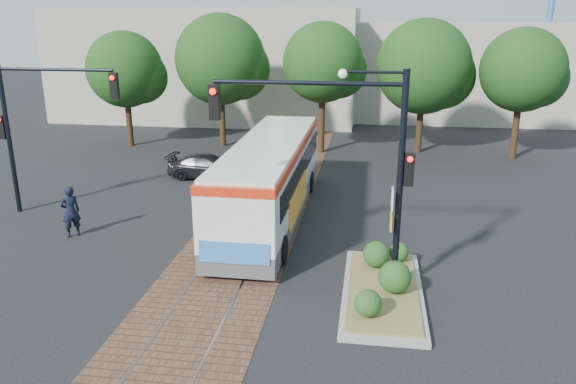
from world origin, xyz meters
The scene contains 10 objects.
ground centered at (0.00, 0.00, 0.00)m, with size 120.00×120.00×0.00m, color black.
trackbed centered at (0.00, 4.00, 0.01)m, with size 3.60×40.00×0.02m.
tree_row centered at (1.21, 16.42, 4.85)m, with size 26.40×5.60×7.67m.
warehouses centered at (-0.53, 28.75, 3.81)m, with size 40.00×13.00×8.00m.
city_bus centered at (0.58, 4.72, 1.69)m, with size 2.53×11.36×3.03m.
traffic_island centered at (4.82, -0.90, 0.33)m, with size 2.20×5.20×1.13m.
signal_pole_main centered at (3.86, -0.81, 4.16)m, with size 5.49×0.46×6.00m.
signal_pole_left centered at (-8.37, 4.00, 3.86)m, with size 4.99×0.34×6.00m.
officer centered at (-6.03, 1.85, 0.92)m, with size 0.67×0.44×1.84m, color black.
parked_car centered at (-3.35, 9.75, 0.57)m, with size 1.60×3.93×1.14m, color black.
Camera 1 is at (4.27, -15.38, 7.47)m, focal length 35.00 mm.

